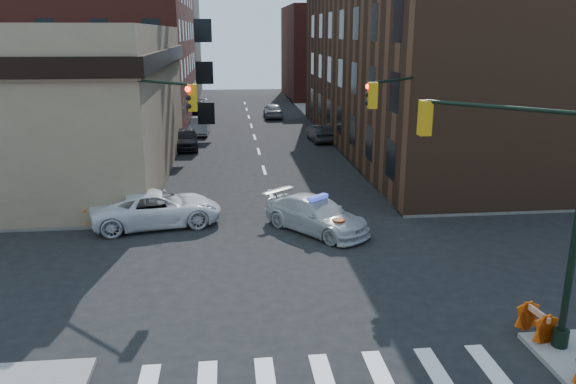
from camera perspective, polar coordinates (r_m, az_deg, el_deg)
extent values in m
plane|color=black|center=(21.30, 0.49, -7.96)|extent=(140.00, 140.00, 0.00)
cube|color=gray|center=(58.54, 19.59, 6.61)|extent=(34.00, 54.50, 0.15)
cube|color=#4A2C1D|center=(44.58, 14.23, 13.37)|extent=(14.00, 34.00, 14.00)
cube|color=brown|center=(82.49, -16.35, 14.88)|extent=(20.00, 18.00, 16.00)
cube|color=#58211B|center=(79.08, 5.84, 13.94)|extent=(16.00, 16.00, 12.00)
cylinder|color=black|center=(17.90, 25.93, -13.18)|extent=(0.44, 0.44, 0.50)
cylinder|color=black|center=(16.56, 20.96, 8.04)|extent=(3.27, 3.27, 0.12)
cube|color=#BF8C0C|center=(17.44, 13.75, 7.32)|extent=(0.35, 0.35, 1.05)
sphere|color=#FF0C05|center=(17.60, 14.14, 8.52)|extent=(0.22, 0.22, 0.22)
sphere|color=black|center=(17.64, 14.07, 7.46)|extent=(0.22, 0.22, 0.22)
sphere|color=black|center=(17.69, 14.00, 6.40)|extent=(0.22, 0.22, 0.22)
cylinder|color=black|center=(26.42, -16.04, 5.56)|extent=(0.20, 0.20, 8.00)
cylinder|color=black|center=(27.31, -15.44, -2.20)|extent=(0.44, 0.44, 0.50)
cylinder|color=black|center=(24.31, -13.34, 10.85)|extent=(3.27, 3.27, 0.12)
cube|color=#BF8C0C|center=(22.64, -9.68, 9.43)|extent=(0.35, 0.35, 1.05)
sphere|color=#FF0C05|center=(22.46, -10.15, 10.25)|extent=(0.22, 0.22, 0.22)
sphere|color=black|center=(22.49, -10.11, 9.42)|extent=(0.22, 0.22, 0.22)
sphere|color=black|center=(22.53, -10.07, 8.58)|extent=(0.22, 0.22, 0.22)
cylinder|color=black|center=(27.57, 13.19, 6.17)|extent=(0.20, 0.20, 8.00)
cylinder|color=black|center=(28.42, 12.72, -1.30)|extent=(0.44, 0.44, 0.50)
cylinder|color=black|center=(25.27, 11.27, 11.15)|extent=(3.27, 3.27, 0.12)
cube|color=#BF8C0C|center=(23.36, 8.59, 9.67)|extent=(0.35, 0.35, 1.05)
sphere|color=#FF0C05|center=(23.43, 8.15, 10.57)|extent=(0.22, 0.22, 0.22)
sphere|color=black|center=(23.47, 8.12, 9.77)|extent=(0.22, 0.22, 0.22)
sphere|color=black|center=(23.50, 8.09, 8.97)|extent=(0.22, 0.22, 0.22)
cylinder|color=black|center=(46.94, 5.93, 7.05)|extent=(0.24, 0.24, 2.60)
sphere|color=#8A5414|center=(46.67, 6.01, 9.53)|extent=(3.00, 3.00, 3.00)
cylinder|color=black|center=(54.71, 4.18, 8.35)|extent=(0.24, 0.24, 2.60)
sphere|color=#8A5414|center=(54.48, 4.23, 10.48)|extent=(3.00, 3.00, 3.00)
imported|color=silver|center=(25.13, 2.89, -2.33)|extent=(4.96, 5.43, 1.52)
imported|color=white|center=(26.54, -13.17, -1.62)|extent=(6.30, 3.83, 1.63)
imported|color=black|center=(43.82, -10.37, 5.36)|extent=(2.13, 4.73, 1.58)
imported|color=#919299|center=(49.95, -8.97, 6.65)|extent=(1.72, 4.54, 1.48)
imported|color=black|center=(63.92, -9.16, 8.55)|extent=(2.14, 4.58, 1.29)
imported|color=black|center=(46.20, 3.22, 6.01)|extent=(1.79, 4.30, 1.38)
imported|color=gray|center=(59.19, -1.54, 8.30)|extent=(1.88, 4.58, 1.56)
imported|color=black|center=(27.03, -18.08, -0.95)|extent=(0.86, 0.75, 1.99)
imported|color=black|center=(28.91, -26.21, -0.74)|extent=(1.23, 1.17, 2.00)
imported|color=black|center=(31.11, -26.14, 0.30)|extent=(1.16, 1.10, 1.94)
cylinder|color=#C15809|center=(24.01, 5.15, -3.91)|extent=(0.68, 0.68, 1.01)
cylinder|color=#DA520A|center=(26.43, -12.90, -2.39)|extent=(0.57, 0.57, 1.00)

